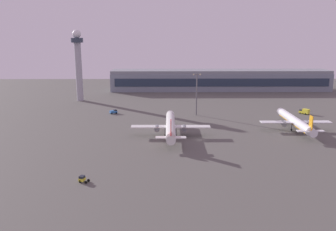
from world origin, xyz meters
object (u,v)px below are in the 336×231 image
object	(u,v)px
control_tower	(78,61)
airplane_taxiway_distant	(171,126)
pushback_tug	(82,179)
airplane_far_stand	(295,121)
maintenance_van	(114,112)
apron_light_central	(197,91)
catering_truck	(305,111)

from	to	relation	value
control_tower	airplane_taxiway_distant	world-z (taller)	control_tower
pushback_tug	control_tower	bearing A→B (deg)	32.22
airplane_far_stand	maintenance_van	xyz separation A→B (m)	(-92.37, 35.90, -3.04)
maintenance_van	pushback_tug	world-z (taller)	maintenance_van
airplane_far_stand	apron_light_central	world-z (taller)	apron_light_central
airplane_taxiway_distant	catering_truck	bearing A→B (deg)	29.33
airplane_far_stand	pushback_tug	size ratio (longest dim) A/B	12.43
control_tower	pushback_tug	bearing A→B (deg)	-76.61
maintenance_van	catering_truck	world-z (taller)	catering_truck
airplane_far_stand	apron_light_central	xyz separation A→B (m)	(-44.81, 31.67, 9.48)
control_tower	airplane_far_stand	world-z (taller)	control_tower
airplane_far_stand	maintenance_van	world-z (taller)	airplane_far_stand
maintenance_van	catering_truck	distance (m)	110.25
catering_truck	apron_light_central	xyz separation A→B (m)	(-62.67, -2.20, 12.12)
pushback_tug	airplane_far_stand	bearing A→B (deg)	-37.01
pushback_tug	apron_light_central	world-z (taller)	apron_light_central
airplane_far_stand	pushback_tug	distance (m)	107.05
pushback_tug	apron_light_central	distance (m)	102.42
maintenance_van	catering_truck	xyz separation A→B (m)	(110.23, -2.03, 0.40)
control_tower	airplane_far_stand	bearing A→B (deg)	-32.36
pushback_tug	apron_light_central	xyz separation A→B (m)	(43.72, 91.76, 12.63)
airplane_taxiway_distant	apron_light_central	distance (m)	44.32
pushback_tug	apron_light_central	size ratio (longest dim) A/B	0.15
apron_light_central	airplane_taxiway_distant	bearing A→B (deg)	-110.59
airplane_taxiway_distant	airplane_far_stand	world-z (taller)	airplane_taxiway_distant
catering_truck	control_tower	bearing A→B (deg)	125.54
airplane_far_stand	control_tower	bearing A→B (deg)	147.36
maintenance_van	control_tower	bearing A→B (deg)	-175.35
maintenance_van	pushback_tug	distance (m)	96.07
pushback_tug	apron_light_central	bearing A→B (deg)	-6.65
control_tower	airplane_taxiway_distant	distance (m)	107.63
airplane_taxiway_distant	apron_light_central	size ratio (longest dim) A/B	1.94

